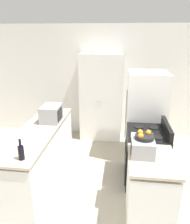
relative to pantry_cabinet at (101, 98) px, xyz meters
The scene contains 10 objects.
wall_back 0.41m from the pantry_cabinet, 90.73° to the left, with size 7.00×0.06×2.60m.
counter_left 1.96m from the pantry_cabinet, 117.90° to the right, with size 0.60×2.21×0.89m.
counter_right 2.59m from the pantry_cabinet, 69.79° to the right, with size 0.60×0.79×0.89m.
pantry_cabinet is the anchor object (origin of this frame).
stove 1.88m from the pantry_cabinet, 60.34° to the right, with size 0.66×0.77×1.05m.
refrigerator 1.22m from the pantry_cabinet, 39.44° to the right, with size 0.75×0.75×1.73m.
microwave 1.50m from the pantry_cabinet, 120.85° to the right, with size 0.33×0.44×0.29m.
wine_bottle 2.69m from the pantry_cabinet, 106.18° to the right, with size 0.07×0.07×0.28m.
toaster_oven 2.38m from the pantry_cabinet, 71.75° to the right, with size 0.30×0.38×0.21m.
fruit_bowl 2.38m from the pantry_cabinet, 71.32° to the right, with size 0.24×0.24×0.10m.
Camera 1 is at (0.45, -1.96, 2.36)m, focal length 35.00 mm.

